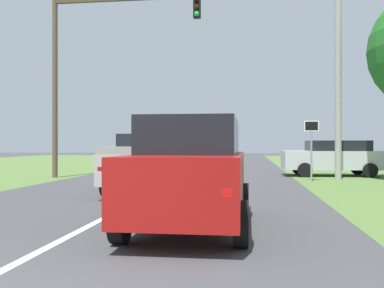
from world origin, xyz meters
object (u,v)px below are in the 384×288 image
(pickup_truck_lead, at_px, (153,162))
(traffic_light, at_px, (92,54))
(utility_pole_right, at_px, (338,78))
(red_suv_near, at_px, (192,171))
(keep_moving_sign, at_px, (311,141))
(crossing_suv_far, at_px, (333,157))

(pickup_truck_lead, xyz_separation_m, traffic_light, (-4.07, 5.34, 4.75))
(traffic_light, relative_size, utility_pole_right, 0.99)
(red_suv_near, height_order, keep_moving_sign, keep_moving_sign)
(keep_moving_sign, xyz_separation_m, crossing_suv_far, (1.51, 3.26, -0.78))
(utility_pole_right, bearing_deg, pickup_truck_lead, -140.19)
(pickup_truck_lead, bearing_deg, utility_pole_right, 39.81)
(red_suv_near, distance_m, keep_moving_sign, 11.07)
(crossing_suv_far, bearing_deg, keep_moving_sign, -114.81)
(pickup_truck_lead, xyz_separation_m, keep_moving_sign, (5.68, 4.78, 0.73))
(traffic_light, height_order, crossing_suv_far, traffic_light)
(traffic_light, distance_m, crossing_suv_far, 12.54)
(keep_moving_sign, bearing_deg, pickup_truck_lead, -139.89)
(traffic_light, distance_m, utility_pole_right, 11.12)
(red_suv_near, distance_m, traffic_light, 13.39)
(keep_moving_sign, height_order, crossing_suv_far, keep_moving_sign)
(pickup_truck_lead, distance_m, keep_moving_sign, 7.46)
(keep_moving_sign, height_order, utility_pole_right, utility_pole_right)
(traffic_light, xyz_separation_m, keep_moving_sign, (9.75, -0.56, -4.03))
(red_suv_near, bearing_deg, keep_moving_sign, 70.63)
(red_suv_near, relative_size, utility_pole_right, 0.52)
(pickup_truck_lead, height_order, utility_pole_right, utility_pole_right)
(pickup_truck_lead, distance_m, utility_pole_right, 9.71)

